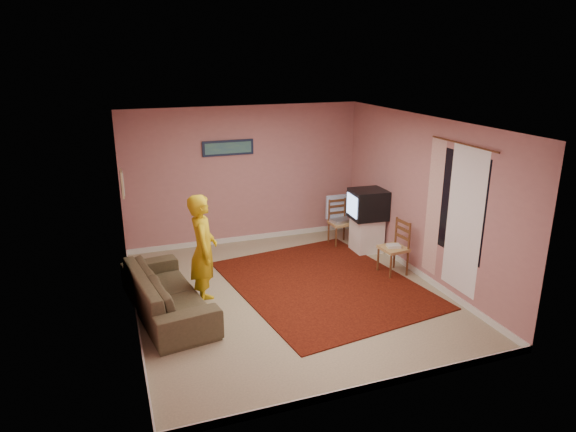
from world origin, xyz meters
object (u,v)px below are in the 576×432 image
object	(u,v)px
chair_b	(394,242)
sofa	(167,292)
tv_cabinet	(367,235)
chair_a	(341,218)
person	(203,251)
crt_tv	(368,204)

from	to	relation	value
chair_b	sofa	xyz separation A→B (m)	(-3.68, -0.12, -0.24)
tv_cabinet	chair_a	distance (m)	0.61
person	chair_a	bearing A→B (deg)	-51.25
chair_a	sofa	size ratio (longest dim) A/B	0.22
chair_b	crt_tv	bearing A→B (deg)	170.75
tv_cabinet	chair_b	distance (m)	1.08
crt_tv	chair_a	world-z (taller)	crt_tv
tv_cabinet	chair_b	xyz separation A→B (m)	(-0.07, -1.05, 0.24)
crt_tv	chair_a	bearing A→B (deg)	124.42
crt_tv	chair_b	distance (m)	1.11
chair_a	sofa	world-z (taller)	chair_a
crt_tv	chair_a	size ratio (longest dim) A/B	1.41
person	chair_b	bearing A→B (deg)	-79.30
chair_b	person	bearing A→B (deg)	-95.28
person	tv_cabinet	bearing A→B (deg)	-61.12
chair_a	person	size ratio (longest dim) A/B	0.28
crt_tv	sofa	xyz separation A→B (m)	(-3.74, -1.17, -0.59)
tv_cabinet	sofa	world-z (taller)	tv_cabinet
chair_a	chair_b	bearing A→B (deg)	-83.75
crt_tv	sofa	world-z (taller)	crt_tv
chair_b	sofa	bearing A→B (deg)	-93.86
chair_a	person	distance (m)	3.31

